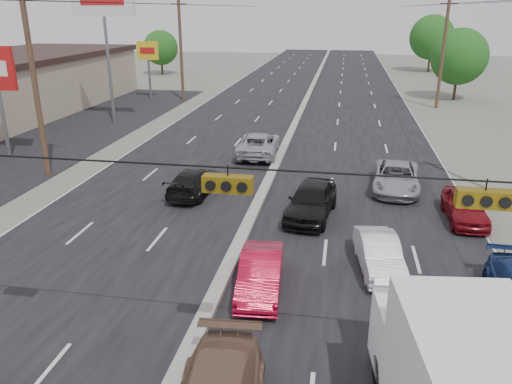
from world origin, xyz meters
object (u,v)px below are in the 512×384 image
pole_sign_far (148,56)px  queue_car_e (465,207)px  oncoming_far (259,144)px  tree_right_mid (459,57)px  oncoming_near (194,182)px  queue_car_a (311,201)px  queue_car_b (379,254)px  pole_sign_billboard (103,9)px  red_sedan (261,274)px  utility_pole_right_c (443,52)px  queue_car_c (396,178)px  tree_left_far (161,48)px  utility_pole_left_c (181,49)px  utility_pole_left_b (35,84)px  tree_right_far (432,37)px

pole_sign_far → queue_car_e: (25.30, -27.86, -3.74)m
oncoming_far → tree_right_mid: bearing=-127.2°
tree_right_mid → oncoming_near: (-18.42, -31.55, -3.69)m
queue_car_a → queue_car_b: (2.73, -4.50, -0.16)m
pole_sign_billboard → red_sedan: size_ratio=2.84×
utility_pole_right_c → queue_car_c: utility_pole_right_c is taller
pole_sign_far → tree_left_far: tree_left_far is taller
queue_car_e → oncoming_far: (-10.70, 8.81, 0.07)m
oncoming_far → queue_car_e: bearing=137.6°
red_sedan → queue_car_c: size_ratio=0.79×
queue_car_a → queue_car_e: bearing=13.3°
pole_sign_far → red_sedan: bearing=-63.7°
pole_sign_far → oncoming_near: bearing=-64.6°
tree_left_far → queue_car_c: size_ratio=1.25×
tree_right_mid → oncoming_far: (-16.40, -24.05, -3.60)m
queue_car_a → oncoming_near: (-6.02, 2.00, -0.14)m
utility_pole_left_c → tree_left_far: utility_pole_left_c is taller
utility_pole_right_c → red_sedan: (-11.10, -35.17, -4.47)m
utility_pole_right_c → oncoming_near: size_ratio=2.25×
utility_pole_right_c → queue_car_a: 30.52m
utility_pole_right_c → oncoming_near: 31.27m
queue_car_a → utility_pole_left_b: bearing=174.2°
utility_pole_right_c → queue_car_e: utility_pole_right_c is taller
queue_car_e → oncoming_near: (-12.72, 1.31, -0.02)m
utility_pole_left_b → red_sedan: size_ratio=2.58×
red_sedan → queue_car_c: queue_car_c is taller
tree_right_mid → tree_right_far: 25.03m
tree_right_far → oncoming_far: size_ratio=1.54×
oncoming_far → utility_pole_left_c: bearing=-62.7°
pole_sign_billboard → pole_sign_far: bearing=97.1°
queue_car_b → queue_car_e: 6.53m
tree_right_far → queue_car_e: size_ratio=2.08×
queue_car_a → queue_car_e: 6.73m
tree_right_mid → tree_right_far: bearing=87.7°
pole_sign_far → queue_car_a: bearing=-56.9°
pole_sign_billboard → tree_right_mid: pole_sign_billboard is taller
utility_pole_left_b → utility_pole_right_c: bearing=45.0°
tree_right_mid → queue_car_a: 35.94m
utility_pole_left_b → red_sedan: bearing=-36.2°
pole_sign_far → utility_pole_right_c: bearing=0.0°
queue_car_e → utility_pole_right_c: bearing=83.4°
utility_pole_right_c → pole_sign_far: 28.51m
tree_right_mid → queue_car_b: 39.43m
utility_pole_right_c → pole_sign_billboard: bearing=-156.0°
utility_pole_left_c → tree_left_far: bearing=115.4°
oncoming_near → utility_pole_right_c: bearing=-117.1°
pole_sign_far → tree_right_far: bearing=43.2°
queue_car_b → utility_pole_left_c: bearing=110.5°
tree_right_mid → tree_left_far: bearing=157.9°
pole_sign_far → tree_right_mid: (31.00, 5.00, -0.07)m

